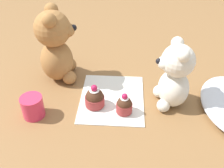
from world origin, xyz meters
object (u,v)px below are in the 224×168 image
Objects in this scene: teddy_bear_tan at (56,46)px; cupcake_near_cream_bear at (124,105)px; juice_glass at (33,107)px; teddy_bear_cream at (174,76)px; cupcake_near_tan_bear at (95,98)px.

teddy_bear_tan is 3.79× the size of cupcake_near_cream_bear.
cupcake_near_cream_bear is at bearing 95.58° from juice_glass.
teddy_bear_cream is at bearing 110.87° from cupcake_near_cream_bear.
teddy_bear_tan is 0.21m from juice_glass.
teddy_bear_tan is at bearing -113.10° from teddy_bear_cream.
teddy_bear_tan is 3.82× the size of juice_glass.
teddy_bear_tan reaches higher than cupcake_near_tan_bear.
teddy_bear_cream is 0.83× the size of teddy_bear_tan.
juice_glass is (0.19, -0.03, -0.09)m from teddy_bear_tan.
cupcake_near_cream_bear is at bearing 74.92° from cupcake_near_tan_bear.
cupcake_near_tan_bear is (-0.02, -0.09, 0.00)m from cupcake_near_cream_bear.
cupcake_near_cream_bear is 0.90× the size of cupcake_near_tan_bear.
cupcake_near_tan_bear reaches higher than juice_glass.
teddy_bear_tan reaches higher than cupcake_near_cream_bear.
juice_glass is (0.02, -0.25, 0.00)m from cupcake_near_cream_bear.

